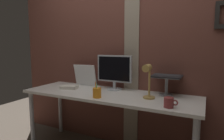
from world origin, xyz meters
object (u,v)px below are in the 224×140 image
object	(u,v)px
whiteboard_panel	(85,75)
pen_cup	(97,93)
laptop	(168,70)
coffee_mug	(169,102)
desk_lamp	(148,78)
monitor	(114,70)

from	to	relation	value
whiteboard_panel	pen_cup	xyz separation A→B (m)	(0.44, -0.44, -0.09)
laptop	whiteboard_panel	bearing A→B (deg)	-177.34
coffee_mug	desk_lamp	bearing A→B (deg)	145.57
whiteboard_panel	desk_lamp	xyz separation A→B (m)	(0.92, -0.28, 0.08)
pen_cup	coffee_mug	xyz separation A→B (m)	(0.72, 0.00, -0.01)
monitor	laptop	distance (m)	0.62
desk_lamp	pen_cup	xyz separation A→B (m)	(-0.48, -0.16, -0.17)
pen_cup	desk_lamp	bearing A→B (deg)	18.46
whiteboard_panel	desk_lamp	bearing A→B (deg)	-16.82
laptop	coffee_mug	world-z (taller)	laptop
laptop	coffee_mug	xyz separation A→B (m)	(0.10, -0.49, -0.22)
monitor	desk_lamp	xyz separation A→B (m)	(0.48, -0.25, -0.02)
monitor	desk_lamp	size ratio (longest dim) A/B	1.25
whiteboard_panel	pen_cup	distance (m)	0.63
laptop	pen_cup	bearing A→B (deg)	-141.52
pen_cup	coffee_mug	size ratio (longest dim) A/B	1.37
monitor	pen_cup	distance (m)	0.45
pen_cup	coffee_mug	distance (m)	0.72
laptop	desk_lamp	size ratio (longest dim) A/B	0.97
whiteboard_panel	coffee_mug	xyz separation A→B (m)	(1.16, -0.44, -0.09)
desk_lamp	pen_cup	world-z (taller)	desk_lamp
whiteboard_panel	coffee_mug	distance (m)	1.24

